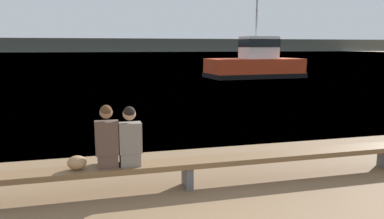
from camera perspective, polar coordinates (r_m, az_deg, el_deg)
water_surface at (r=128.26m, az=-14.33°, el=8.26°), size 240.00×240.00×0.00m
far_shoreline at (r=170.58m, az=-14.53°, el=9.48°), size 600.00×12.00×5.72m
bench_main at (r=6.42m, az=-0.70°, el=-8.44°), size 8.74×0.45×0.47m
person_left at (r=6.11m, az=-12.82°, el=-4.63°), size 0.37×0.42×1.01m
person_right at (r=6.14m, az=-9.46°, el=-4.58°), size 0.37×0.42×0.98m
shopping_bag at (r=6.18m, az=-17.14°, el=-7.75°), size 0.30×0.23×0.23m
tugboat_red at (r=29.53m, az=9.57°, el=6.78°), size 7.43×3.92×6.12m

